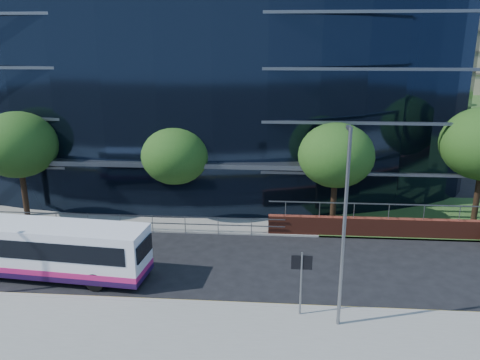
# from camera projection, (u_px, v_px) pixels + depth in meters

# --- Properties ---
(ground) EXTENTS (200.00, 200.00, 0.00)m
(ground) POSITION_uv_depth(u_px,v_px,m) (199.00, 293.00, 21.43)
(ground) COLOR black
(ground) RESTS_ON ground
(kerb) EXTENTS (80.00, 0.25, 0.16)m
(kerb) POSITION_uv_depth(u_px,v_px,m) (196.00, 303.00, 20.45)
(kerb) COLOR gray
(kerb) RESTS_ON ground
(yellow_line_outer) EXTENTS (80.00, 0.08, 0.01)m
(yellow_line_outer) POSITION_uv_depth(u_px,v_px,m) (197.00, 302.00, 20.66)
(yellow_line_outer) COLOR gold
(yellow_line_outer) RESTS_ON ground
(yellow_line_inner) EXTENTS (80.00, 0.08, 0.01)m
(yellow_line_inner) POSITION_uv_depth(u_px,v_px,m) (197.00, 301.00, 20.81)
(yellow_line_inner) COLOR gold
(yellow_line_inner) RESTS_ON ground
(far_forecourt) EXTENTS (50.00, 8.00, 0.10)m
(far_forecourt) POSITION_uv_depth(u_px,v_px,m) (139.00, 209.00, 32.41)
(far_forecourt) COLOR gray
(far_forecourt) RESTS_ON ground
(glass_office) EXTENTS (44.00, 23.10, 16.00)m
(glass_office) POSITION_uv_depth(u_px,v_px,m) (190.00, 82.00, 39.48)
(glass_office) COLOR black
(glass_office) RESTS_ON ground
(guard_railings) EXTENTS (24.00, 0.05, 1.10)m
(guard_railings) POSITION_uv_depth(u_px,v_px,m) (88.00, 218.00, 28.51)
(guard_railings) COLOR slate
(guard_railings) RESTS_ON ground
(apartment_block) EXTENTS (60.00, 42.00, 30.00)m
(apartment_block) POSITION_uv_depth(u_px,v_px,m) (468.00, 44.00, 70.74)
(apartment_block) COLOR #2D511E
(apartment_block) RESTS_ON ground
(street_sign) EXTENTS (0.85, 0.09, 2.80)m
(street_sign) POSITION_uv_depth(u_px,v_px,m) (301.00, 270.00, 18.97)
(street_sign) COLOR slate
(street_sign) RESTS_ON pavement_near
(tree_far_a) EXTENTS (4.95, 4.95, 6.98)m
(tree_far_a) POSITION_uv_depth(u_px,v_px,m) (18.00, 145.00, 29.68)
(tree_far_a) COLOR black
(tree_far_a) RESTS_ON ground
(tree_far_b) EXTENTS (4.29, 4.29, 6.05)m
(tree_far_b) POSITION_uv_depth(u_px,v_px,m) (175.00, 156.00, 29.59)
(tree_far_b) COLOR black
(tree_far_b) RESTS_ON ground
(tree_far_c) EXTENTS (4.62, 4.62, 6.51)m
(tree_far_c) POSITION_uv_depth(u_px,v_px,m) (336.00, 155.00, 28.27)
(tree_far_c) COLOR black
(tree_far_c) RESTS_ON ground
(tree_dist_e) EXTENTS (4.62, 4.62, 6.51)m
(tree_dist_e) POSITION_uv_depth(u_px,v_px,m) (448.00, 100.00, 56.68)
(tree_dist_e) COLOR black
(tree_dist_e) RESTS_ON ground
(streetlight_east) EXTENTS (0.15, 0.77, 8.00)m
(streetlight_east) POSITION_uv_depth(u_px,v_px,m) (344.00, 224.00, 17.66)
(streetlight_east) COLOR slate
(streetlight_east) RESTS_ON pavement_near
(city_bus) EXTENTS (10.08, 3.14, 2.68)m
(city_bus) POSITION_uv_depth(u_px,v_px,m) (49.00, 249.00, 22.66)
(city_bus) COLOR white
(city_bus) RESTS_ON ground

